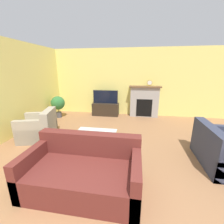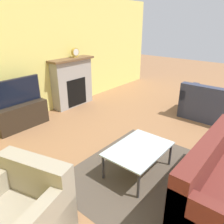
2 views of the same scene
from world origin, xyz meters
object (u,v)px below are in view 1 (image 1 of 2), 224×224
at_px(armchair_by_window, 39,128).
at_px(potted_plant, 58,104).
at_px(couch_sectional, 84,172).
at_px(coffee_table, 95,135).
at_px(tv, 105,97).
at_px(mantel_clock, 150,83).
at_px(couch_loveseat, 222,152).

height_order(armchair_by_window, potted_plant, potted_plant).
bearing_deg(couch_sectional, coffee_table, 96.92).
height_order(tv, mantel_clock, mantel_clock).
relative_size(armchair_by_window, potted_plant, 1.23).
height_order(couch_sectional, coffee_table, couch_sectional).
bearing_deg(mantel_clock, couch_loveseat, -67.62).
distance_m(tv, mantel_clock, 1.84).
bearing_deg(couch_loveseat, couch_sectional, 111.86).
distance_m(armchair_by_window, potted_plant, 1.92).
height_order(armchair_by_window, mantel_clock, mantel_clock).
relative_size(tv, potted_plant, 1.18).
distance_m(couch_loveseat, coffee_table, 2.71).
distance_m(tv, couch_loveseat, 4.26).
height_order(tv, coffee_table, tv).
xyz_separation_m(couch_sectional, coffee_table, (-0.15, 1.23, 0.09)).
bearing_deg(potted_plant, couch_loveseat, -26.15).
distance_m(couch_loveseat, armchair_by_window, 4.44).
height_order(tv, couch_loveseat, tv).
distance_m(tv, coffee_table, 2.80).
distance_m(potted_plant, mantel_clock, 3.71).
xyz_separation_m(tv, couch_sectional, (0.47, -3.99, -0.50)).
distance_m(coffee_table, mantel_clock, 3.37).
distance_m(tv, potted_plant, 1.91).
relative_size(coffee_table, mantel_clock, 4.19).
relative_size(couch_sectional, potted_plant, 2.10).
height_order(couch_loveseat, mantel_clock, mantel_clock).
bearing_deg(tv, armchair_by_window, -119.65).
height_order(potted_plant, mantel_clock, mantel_clock).
bearing_deg(armchair_by_window, couch_sectional, 35.07).
bearing_deg(couch_loveseat, mantel_clock, 22.38).
bearing_deg(mantel_clock, tv, -175.53).
xyz_separation_m(tv, coffee_table, (0.32, -2.75, -0.42)).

